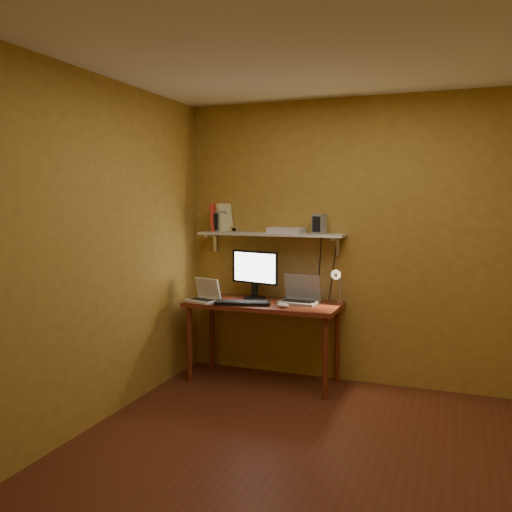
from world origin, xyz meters
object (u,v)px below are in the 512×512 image
at_px(netbook, 205,295).
at_px(speaker_right, 319,224).
at_px(mouse, 283,305).
at_px(router, 286,230).
at_px(wall_shelf, 271,235).
at_px(desk_lamp, 338,281).
at_px(desk, 264,311).
at_px(shelf_camera, 235,229).
at_px(speaker_left, 218,221).
at_px(laptop, 300,295).
at_px(keyboard, 243,303).
at_px(monitor, 255,272).

xyz_separation_m(netbook, speaker_right, (0.99, 0.35, 0.66)).
height_order(mouse, router, router).
relative_size(wall_shelf, desk_lamp, 3.73).
bearing_deg(desk, router, 53.39).
relative_size(wall_shelf, netbook, 4.26).
height_order(mouse, shelf_camera, shelf_camera).
distance_m(desk, speaker_left, 0.99).
relative_size(laptop, speaker_right, 1.98).
distance_m(speaker_left, router, 0.69).
distance_m(laptop, desk_lamp, 0.37).
bearing_deg(desk, wall_shelf, 90.00).
bearing_deg(shelf_camera, speaker_left, 164.11).
bearing_deg(keyboard, desk_lamp, 5.46).
height_order(desk, netbook, netbook).
xyz_separation_m(desk_lamp, router, (-0.51, 0.08, 0.44)).
bearing_deg(desk, speaker_right, 23.66).
xyz_separation_m(shelf_camera, router, (0.49, 0.08, -0.00)).
bearing_deg(keyboard, desk, 35.62).
relative_size(netbook, shelf_camera, 3.33).
xyz_separation_m(wall_shelf, keyboard, (-0.14, -0.36, -0.60)).
bearing_deg(desk, shelf_camera, 159.13).
xyz_separation_m(wall_shelf, mouse, (0.25, -0.38, -0.59)).
distance_m(wall_shelf, mouse, 0.74).
height_order(monitor, keyboard, monitor).
distance_m(netbook, router, 0.97).
xyz_separation_m(keyboard, speaker_right, (0.60, 0.37, 0.70)).
bearing_deg(shelf_camera, netbook, -123.99).
bearing_deg(keyboard, wall_shelf, 54.17).
height_order(monitor, laptop, monitor).
relative_size(monitor, speaker_left, 2.48).
height_order(monitor, speaker_left, speaker_left).
bearing_deg(monitor, speaker_right, 21.19).
relative_size(desk, laptop, 3.92).
bearing_deg(desk_lamp, speaker_right, 158.56).
bearing_deg(wall_shelf, netbook, -146.81).
bearing_deg(wall_shelf, speaker_left, -178.98).
distance_m(netbook, shelf_camera, 0.68).
distance_m(monitor, router, 0.50).
xyz_separation_m(speaker_left, router, (0.69, 0.02, -0.07)).
bearing_deg(speaker_right, desk, -140.79).
height_order(speaker_left, speaker_right, speaker_left).
height_order(laptop, shelf_camera, shelf_camera).
bearing_deg(router, laptop, -32.50).
height_order(netbook, mouse, netbook).
bearing_deg(shelf_camera, wall_shelf, 10.99).
height_order(monitor, speaker_right, speaker_right).
relative_size(monitor, mouse, 4.56).
relative_size(monitor, router, 1.54).
distance_m(netbook, speaker_right, 1.24).
distance_m(speaker_right, router, 0.32).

